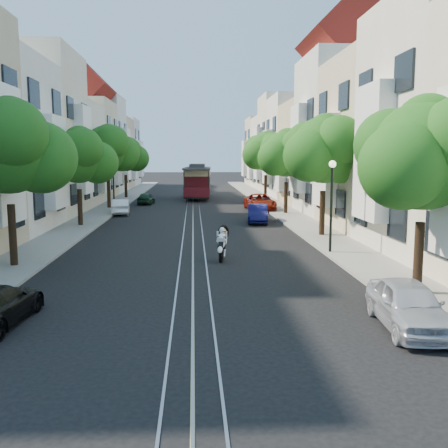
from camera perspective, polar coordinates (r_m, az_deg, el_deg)
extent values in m
plane|color=black|center=(46.41, -3.56, 2.19)|extent=(200.00, 200.00, 0.00)
cube|color=gray|center=(46.96, 5.32, 2.31)|extent=(2.50, 80.00, 0.12)
cube|color=gray|center=(46.98, -12.45, 2.16)|extent=(2.50, 80.00, 0.12)
cube|color=gray|center=(46.42, -4.24, 2.19)|extent=(0.06, 80.00, 0.02)
cube|color=gray|center=(46.41, -3.56, 2.20)|extent=(0.06, 80.00, 0.02)
cube|color=gray|center=(46.42, -2.88, 2.20)|extent=(0.06, 80.00, 0.02)
cube|color=tan|center=(46.41, -3.56, 2.19)|extent=(0.08, 80.00, 0.01)
cube|color=white|center=(23.65, 16.81, 7.79)|extent=(0.90, 3.04, 6.05)
cube|color=beige|center=(32.48, 18.27, 8.29)|extent=(7.00, 8.00, 10.00)
cube|color=white|center=(31.28, 11.68, 7.09)|extent=(0.90, 3.04, 5.50)
cube|color=silver|center=(40.06, 14.05, 9.69)|extent=(7.00, 8.00, 12.00)
cube|color=white|center=(39.06, 8.62, 8.48)|extent=(0.90, 3.04, 6.60)
cube|color=#C6B28C|center=(47.72, 11.09, 7.62)|extent=(7.00, 8.00, 9.00)
cube|color=white|center=(46.92, 6.54, 6.84)|extent=(0.90, 3.04, 4.95)
cube|color=white|center=(55.51, 9.02, 8.43)|extent=(7.00, 8.00, 10.50)
cube|color=white|center=(54.81, 5.08, 7.63)|extent=(0.90, 3.04, 5.78)
cube|color=beige|center=(63.35, 7.45, 8.81)|extent=(7.00, 8.00, 11.50)
cube|color=white|center=(62.73, 3.99, 8.03)|extent=(0.90, 3.04, 6.32)
cube|color=silver|center=(71.21, 6.20, 7.90)|extent=(7.00, 8.00, 9.50)
cube|color=white|center=(70.67, 3.13, 7.32)|extent=(0.90, 3.04, 5.23)
cube|color=beige|center=(79.11, 5.22, 8.07)|extent=(7.00, 8.00, 10.00)
cube|color=white|center=(78.62, 2.45, 7.51)|extent=(0.90, 3.04, 5.50)
cube|color=white|center=(23.68, -24.10, 7.23)|extent=(0.90, 3.04, 5.93)
cube|color=white|center=(31.31, -18.92, 6.68)|extent=(0.90, 3.04, 5.39)
cube|color=beige|center=(40.08, -21.30, 9.23)|extent=(7.00, 8.00, 11.76)
cube|color=white|center=(39.08, -15.86, 8.13)|extent=(0.90, 3.04, 6.47)
cube|color=silver|center=(47.74, -18.29, 7.27)|extent=(7.00, 8.00, 8.82)
cube|color=white|center=(46.94, -13.73, 6.57)|extent=(0.90, 3.04, 4.85)
cube|color=beige|center=(55.53, -16.22, 8.12)|extent=(7.00, 8.00, 10.29)
cube|color=white|center=(54.82, -12.27, 7.39)|extent=(0.90, 3.04, 5.66)
cube|color=silver|center=(63.37, -14.64, 8.53)|extent=(7.00, 8.00, 11.27)
cube|color=white|center=(62.74, -11.18, 7.82)|extent=(0.90, 3.04, 6.20)
cube|color=#C6B28C|center=(71.23, -13.38, 7.66)|extent=(7.00, 8.00, 9.31)
cube|color=white|center=(70.68, -10.30, 7.14)|extent=(0.90, 3.04, 5.12)
cube|color=white|center=(79.12, -12.39, 7.85)|extent=(7.00, 8.00, 9.80)
cube|color=white|center=(78.63, -9.62, 7.35)|extent=(0.90, 3.04, 5.39)
cylinder|color=black|center=(17.10, 21.33, -3.59)|extent=(0.30, 0.30, 2.27)
sphere|color=#175114|center=(16.80, 21.87, 7.24)|extent=(3.38, 3.38, 3.38)
sphere|color=#175114|center=(15.77, 19.77, 6.26)|extent=(2.64, 2.64, 2.64)
sphere|color=#175114|center=(16.96, 22.19, 10.27)|extent=(2.03, 2.03, 2.03)
cylinder|color=black|center=(28.30, 11.15, 1.26)|extent=(0.30, 0.30, 2.45)
sphere|color=#175114|center=(28.13, 11.34, 8.29)|extent=(3.64, 3.64, 3.64)
sphere|color=#175114|center=(28.90, 13.19, 7.42)|extent=(2.91, 2.91, 2.91)
sphere|color=#175114|center=(27.22, 9.75, 7.72)|extent=(2.84, 2.84, 2.84)
sphere|color=#175114|center=(28.28, 11.53, 10.11)|extent=(2.18, 2.18, 2.18)
cylinder|color=black|center=(38.99, 7.08, 3.03)|extent=(0.30, 0.30, 2.38)
sphere|color=#175114|center=(38.86, 7.16, 7.98)|extent=(3.54, 3.54, 3.54)
sphere|color=#175114|center=(39.57, 8.59, 7.37)|extent=(2.83, 2.83, 2.83)
sphere|color=#175114|center=(38.01, 5.93, 7.55)|extent=(2.76, 2.76, 2.76)
sphere|color=#175114|center=(39.00, 7.30, 9.30)|extent=(2.12, 2.12, 2.12)
cylinder|color=black|center=(49.81, 4.76, 4.14)|extent=(0.30, 0.30, 2.52)
sphere|color=#175114|center=(49.72, 4.80, 8.25)|extent=(3.74, 3.74, 3.74)
sphere|color=#175114|center=(50.38, 5.97, 7.77)|extent=(3.00, 3.00, 3.00)
sphere|color=#175114|center=(48.90, 3.81, 7.91)|extent=(2.92, 2.92, 2.92)
sphere|color=#175114|center=(49.85, 4.91, 9.28)|extent=(2.25, 2.25, 2.25)
cylinder|color=black|center=(21.68, -23.00, -1.15)|extent=(0.30, 0.30, 2.45)
sphere|color=#175114|center=(21.46, -23.49, 8.04)|extent=(3.64, 3.64, 3.64)
sphere|color=#175114|center=(21.59, -20.22, 7.13)|extent=(2.91, 2.91, 2.91)
sphere|color=#175114|center=(21.56, -23.28, 10.44)|extent=(2.18, 2.18, 2.18)
cylinder|color=black|center=(33.16, -16.13, 1.88)|extent=(0.30, 0.30, 2.27)
sphere|color=#175114|center=(33.00, -16.34, 7.44)|extent=(3.38, 3.38, 3.38)
sphere|color=#175114|center=(33.27, -14.27, 6.82)|extent=(2.70, 2.70, 2.70)
sphere|color=#175114|center=(32.55, -18.24, 6.84)|extent=(2.64, 2.64, 2.64)
sphere|color=#175114|center=(33.09, -16.19, 9.00)|extent=(2.03, 2.03, 2.03)
cylinder|color=black|center=(43.91, -13.04, 3.56)|extent=(0.30, 0.30, 2.62)
sphere|color=#175114|center=(43.81, -13.18, 8.41)|extent=(3.90, 3.90, 3.90)
sphere|color=#175114|center=(44.13, -11.64, 7.93)|extent=(3.12, 3.12, 3.12)
sphere|color=#175114|center=(43.28, -14.58, 7.98)|extent=(3.04, 3.04, 3.04)
sphere|color=#175114|center=(43.91, -13.07, 9.59)|extent=(2.34, 2.34, 2.34)
cylinder|color=black|center=(54.77, -11.15, 4.27)|extent=(0.30, 0.30, 2.38)
sphere|color=#175114|center=(54.68, -11.24, 7.79)|extent=(3.54, 3.54, 3.54)
sphere|color=#175114|center=(55.04, -10.01, 7.41)|extent=(2.83, 2.83, 2.83)
sphere|color=#175114|center=(54.12, -12.33, 7.45)|extent=(2.76, 2.76, 2.76)
sphere|color=#175114|center=(54.78, -11.14, 8.74)|extent=(2.12, 2.12, 2.12)
cylinder|color=black|center=(23.18, 12.16, 1.76)|extent=(0.12, 0.12, 4.00)
sphere|color=#FFF2CC|center=(23.07, 12.30, 6.71)|extent=(0.32, 0.32, 0.32)
cylinder|color=black|center=(40.76, -12.50, 4.24)|extent=(0.12, 0.12, 4.00)
sphere|color=#FFF2CC|center=(40.70, -12.59, 7.06)|extent=(0.32, 0.32, 0.32)
torus|color=black|center=(21.26, -0.34, -3.57)|extent=(0.25, 0.74, 0.73)
torus|color=black|center=(22.18, -0.08, -1.02)|extent=(0.59, 0.59, 0.71)
ellipsoid|color=white|center=(21.62, -0.22, -1.89)|extent=(0.57, 1.04, 0.91)
ellipsoid|color=white|center=(21.33, -0.29, -1.59)|extent=(0.44, 0.59, 0.51)
cube|color=black|center=(21.01, -0.38, -2.42)|extent=(0.28, 0.51, 0.40)
cube|color=silver|center=(21.32, -0.30, -1.74)|extent=(0.40, 0.57, 0.20)
sphere|color=black|center=(21.61, -0.22, -1.42)|extent=(0.25, 0.25, 0.25)
cube|color=black|center=(53.37, -3.03, 3.44)|extent=(2.87, 8.85, 0.33)
cube|color=#4B0C13|center=(53.29, -3.04, 4.85)|extent=(2.85, 5.57, 2.63)
cube|color=beige|center=(53.25, -3.05, 5.91)|extent=(2.91, 5.63, 0.66)
cube|color=#2D2D30|center=(53.24, -3.05, 6.38)|extent=(3.09, 8.86, 0.20)
cube|color=#2D2D30|center=(53.23, -3.05, 6.67)|extent=(1.73, 4.98, 0.38)
imported|color=#ADAFB9|center=(13.96, 20.32, -8.65)|extent=(1.79, 3.82, 1.27)
imported|color=#0C0D3F|center=(33.90, 3.88, 1.20)|extent=(1.75, 3.89, 1.24)
imported|color=maroon|center=(41.81, 4.13, 2.51)|extent=(2.30, 4.93, 1.36)
imported|color=white|center=(39.54, -11.72, 1.95)|extent=(1.64, 3.75, 1.20)
imported|color=#14321E|center=(47.52, -8.89, 2.91)|extent=(1.58, 3.35, 1.11)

